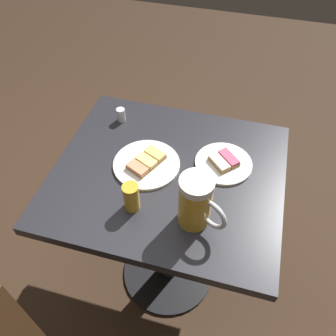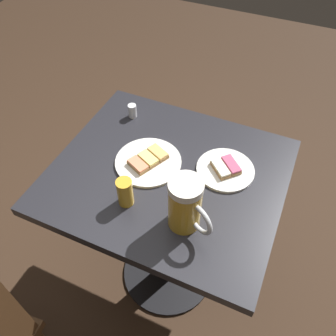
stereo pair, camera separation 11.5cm
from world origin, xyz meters
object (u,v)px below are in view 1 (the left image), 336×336
Objects in this scene: beer_glass_small at (131,197)px; salt_shaker at (121,115)px; plate_near at (147,163)px; beer_mug at (196,202)px; plate_far at (224,163)px.

salt_shaker is (0.38, 0.18, -0.02)m from beer_glass_small.
salt_shaker reaches higher than plate_near.
beer_mug is at bearing -89.22° from beer_glass_small.
plate_far is 0.35m from beer_glass_small.
beer_glass_small reaches higher than plate_far.
beer_mug reaches higher than plate_far.
plate_near and plate_far have the same top height.
plate_far is 1.08× the size of beer_mug.
plate_near is 4.27× the size of salt_shaker.
beer_mug reaches higher than salt_shaker.
beer_glass_small is at bearing -154.89° from salt_shaker.
salt_shaker is at bearing 39.78° from plate_near.
beer_glass_small is (-0.25, 0.24, 0.04)m from plate_far.
plate_far is at bearing -106.66° from salt_shaker.
plate_far is 3.65× the size of salt_shaker.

